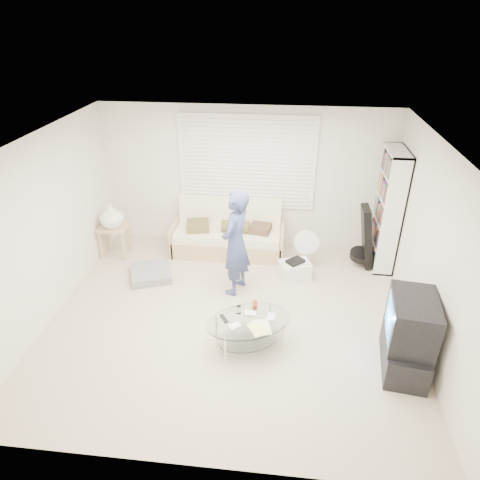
# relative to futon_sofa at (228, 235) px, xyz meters

# --- Properties ---
(ground) EXTENTS (5.00, 5.00, 0.00)m
(ground) POSITION_rel_futon_sofa_xyz_m (0.29, -1.87, -0.31)
(ground) COLOR tan
(ground) RESTS_ON ground
(room_shell) EXTENTS (5.02, 4.52, 2.51)m
(room_shell) POSITION_rel_futon_sofa_xyz_m (0.29, -1.39, 1.32)
(room_shell) COLOR silver
(room_shell) RESTS_ON ground
(window_blinds) EXTENTS (2.32, 0.08, 1.62)m
(window_blinds) POSITION_rel_futon_sofa_xyz_m (0.29, 0.33, 1.24)
(window_blinds) COLOR silver
(window_blinds) RESTS_ON ground
(futon_sofa) EXTENTS (1.95, 0.79, 0.95)m
(futon_sofa) POSITION_rel_futon_sofa_xyz_m (0.00, 0.00, 0.00)
(futon_sofa) COLOR tan
(futon_sofa) RESTS_ON ground
(grey_floor_pillow) EXTENTS (0.80, 0.80, 0.14)m
(grey_floor_pillow) POSITION_rel_futon_sofa_xyz_m (-1.14, -0.99, -0.24)
(grey_floor_pillow) COLOR slate
(grey_floor_pillow) RESTS_ON ground
(side_table) EXTENTS (0.50, 0.40, 0.99)m
(side_table) POSITION_rel_futon_sofa_xyz_m (-1.93, -0.38, 0.42)
(side_table) COLOR tan
(side_table) RESTS_ON ground
(bookshelf) EXTENTS (0.31, 0.84, 1.99)m
(bookshelf) POSITION_rel_futon_sofa_xyz_m (2.61, -0.11, 0.68)
(bookshelf) COLOR white
(bookshelf) RESTS_ON ground
(guitar_case) EXTENTS (0.38, 0.39, 1.06)m
(guitar_case) POSITION_rel_futon_sofa_xyz_m (2.32, -0.23, 0.16)
(guitar_case) COLOR black
(guitar_case) RESTS_ON ground
(floor_fan) EXTENTS (0.42, 0.28, 0.69)m
(floor_fan) POSITION_rel_futon_sofa_xyz_m (1.35, -0.38, 0.09)
(floor_fan) COLOR white
(floor_fan) RESTS_ON ground
(storage_bin) EXTENTS (0.55, 0.46, 0.33)m
(storage_bin) POSITION_rel_futon_sofa_xyz_m (1.18, -0.74, -0.16)
(storage_bin) COLOR white
(storage_bin) RESTS_ON ground
(tv_unit) EXTENTS (0.60, 0.96, 0.99)m
(tv_unit) POSITION_rel_futon_sofa_xyz_m (2.48, -2.55, 0.17)
(tv_unit) COLOR black
(tv_unit) RESTS_ON ground
(coffee_table) EXTENTS (1.27, 1.08, 0.52)m
(coffee_table) POSITION_rel_futon_sofa_xyz_m (0.59, -2.39, 0.01)
(coffee_table) COLOR silver
(coffee_table) RESTS_ON ground
(standing_person) EXTENTS (0.56, 0.69, 1.65)m
(standing_person) POSITION_rel_futon_sofa_xyz_m (0.28, -1.18, 0.51)
(standing_person) COLOR navy
(standing_person) RESTS_ON ground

